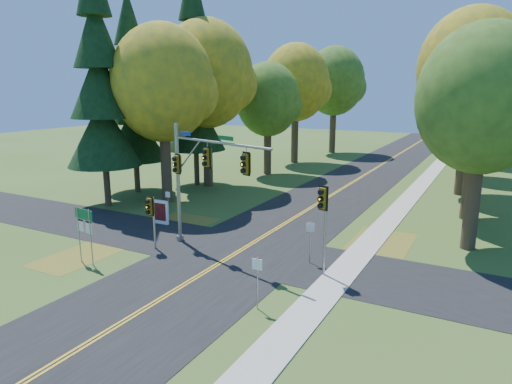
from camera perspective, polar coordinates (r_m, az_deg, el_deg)
The scene contains 30 objects.
ground at distance 24.90m, azimuth -4.34°, elevation -8.76°, with size 160.00×160.00×0.00m, color #38561E.
road_main at distance 24.90m, azimuth -4.34°, elevation -8.74°, with size 8.00×160.00×0.02m, color black.
road_cross at distance 26.49m, azimuth -1.99°, elevation -7.36°, with size 60.00×6.00×0.02m, color black.
centerline_left at distance 24.94m, azimuth -4.53°, elevation -8.66°, with size 0.10×160.00×0.01m, color gold.
centerline_right at distance 24.84m, azimuth -4.14°, elevation -8.75°, with size 0.10×160.00×0.01m, color gold.
sidewalk_east at distance 22.41m, azimuth 9.43°, elevation -11.37°, with size 1.60×160.00×0.06m, color #9E998E.
leaf_patch_w_near at distance 31.58m, azimuth -10.41°, elevation -4.21°, with size 4.00×6.00×0.00m, color brown.
leaf_patch_e at distance 27.65m, azimuth 14.71°, elevation -6.91°, with size 3.50×8.00×0.00m, color brown.
leaf_patch_w_far at distance 27.52m, azimuth -21.25°, elevation -7.48°, with size 3.00×5.00×0.00m, color brown.
tree_w_a at distance 37.32m, azimuth -11.44°, elevation 13.11°, with size 8.00×8.00×14.15m.
tree_e_a at distance 28.24m, azimuth 26.68°, elevation 10.25°, with size 7.20×7.20×12.73m.
tree_w_b at distance 43.23m, azimuth -6.12°, elevation 14.38°, with size 8.60×8.60×15.38m.
tree_e_b at distance 35.06m, azimuth 26.19°, elevation 11.14°, with size 7.60×7.60×13.33m.
tree_w_c at distance 49.18m, azimuth 1.59°, elevation 11.43°, with size 6.80×6.80×11.91m.
tree_e_c at distance 43.25m, azimuth 25.46°, elevation 13.64°, with size 8.80×8.80×15.79m.
tree_w_d at distance 57.32m, azimuth 5.10°, elevation 13.42°, with size 8.20×8.20×14.56m.
tree_e_d at distance 52.43m, azimuth 25.12°, elevation 10.66°, with size 7.00×7.00×12.32m.
tree_w_e at distance 67.08m, azimuth 9.87°, elevation 13.45°, with size 8.40×8.40×14.97m.
tree_e_e at distance 63.06m, azimuth 26.96°, elevation 11.52°, with size 7.80×7.80×13.74m.
pine_a at distance 37.16m, azimuth -18.94°, elevation 12.21°, with size 5.60×5.60×19.48m.
pine_b at distance 41.77m, azimuth -15.18°, elevation 11.05°, with size 5.60×5.60×17.31m.
pine_c at distance 43.71m, azimuth -7.74°, elevation 13.44°, with size 5.60×5.60×20.56m.
traffic_mast at distance 25.94m, azimuth -7.38°, elevation 2.65°, with size 7.59×2.52×7.17m.
east_signal_pole at distance 22.18m, azimuth 8.41°, elevation -2.04°, with size 0.53×0.62×4.63m.
ped_signal_pole at distance 26.67m, azimuth -13.00°, elevation -2.25°, with size 0.50×0.58×3.17m.
route_sign_cluster at distance 25.69m, azimuth -20.67°, elevation -3.80°, with size 1.43×0.22×3.07m.
info_kiosk at distance 32.02m, azimuth -11.82°, elevation -2.50°, with size 1.21×0.24×1.67m.
reg_sign_e_north at distance 24.38m, azimuth 6.79°, elevation -5.33°, with size 0.42×0.21×2.32m.
reg_sign_e_south at distance 19.31m, azimuth 0.16°, elevation -10.18°, with size 0.45×0.08×2.33m.
reg_sign_w at distance 33.24m, azimuth -10.94°, elevation -0.92°, with size 0.39×0.07×2.01m.
Camera 1 is at (12.58, -19.44, 9.15)m, focal length 32.00 mm.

